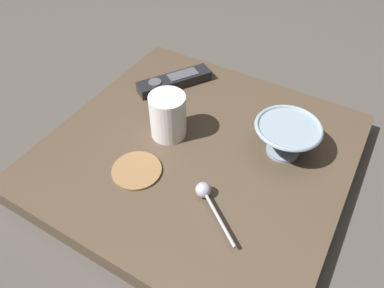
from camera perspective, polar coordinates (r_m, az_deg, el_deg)
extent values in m
plane|color=#47423D|center=(0.78, 0.88, -2.95)|extent=(6.00, 6.00, 0.00)
cube|color=#4C3D2D|center=(0.77, 0.90, -1.81)|extent=(0.58, 0.60, 0.05)
cylinder|color=#8C9EAD|center=(0.76, 14.12, -0.88)|extent=(0.07, 0.07, 0.01)
cone|color=#8C9EAD|center=(0.74, 14.58, 0.92)|extent=(0.13, 0.13, 0.06)
torus|color=#8C9EAD|center=(0.72, 15.01, 2.60)|extent=(0.13, 0.13, 0.01)
cylinder|color=white|center=(0.75, -3.82, 4.45)|extent=(0.08, 0.08, 0.10)
cylinder|color=#A3A5B2|center=(0.63, 4.31, -11.68)|extent=(0.07, 0.10, 0.01)
sphere|color=#A3A5B2|center=(0.66, 1.79, -7.25)|extent=(0.03, 0.03, 0.03)
cube|color=black|center=(0.91, -2.78, 9.87)|extent=(0.18, 0.14, 0.02)
cylinder|color=#4C4C54|center=(0.88, -5.87, 9.69)|extent=(0.03, 0.03, 0.00)
cube|color=#4C4C54|center=(0.91, -1.46, 10.95)|extent=(0.08, 0.07, 0.00)
cylinder|color=olive|center=(0.71, -8.72, -4.12)|extent=(0.10, 0.10, 0.01)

